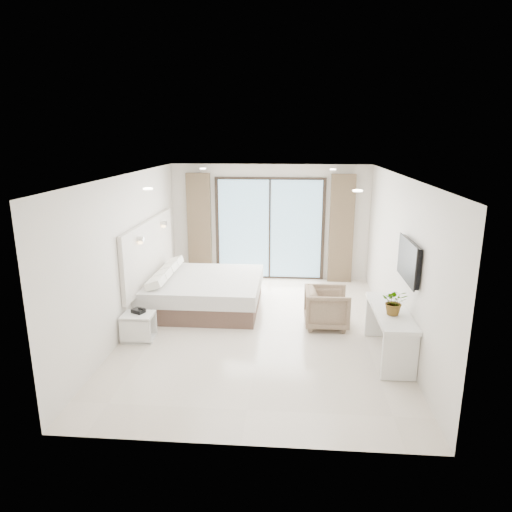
% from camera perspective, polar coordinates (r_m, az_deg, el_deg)
% --- Properties ---
extents(ground, '(6.20, 6.20, 0.00)m').
position_cam_1_polar(ground, '(8.15, 0.57, -9.27)').
color(ground, beige).
rests_on(ground, ground).
extents(room_shell, '(4.62, 6.22, 2.72)m').
position_cam_1_polar(room_shell, '(8.48, -0.35, 2.94)').
color(room_shell, silver).
rests_on(room_shell, ground).
extents(bed, '(2.20, 2.10, 0.75)m').
position_cam_1_polar(bed, '(9.13, -6.57, -4.49)').
color(bed, brown).
rests_on(bed, ground).
extents(nightstand, '(0.51, 0.42, 0.46)m').
position_cam_1_polar(nightstand, '(7.95, -14.45, -8.59)').
color(nightstand, white).
rests_on(nightstand, ground).
extents(phone, '(0.24, 0.22, 0.07)m').
position_cam_1_polar(phone, '(7.90, -14.49, -6.65)').
color(phone, black).
rests_on(phone, nightstand).
extents(console_desk, '(0.51, 1.63, 0.77)m').
position_cam_1_polar(console_desk, '(7.32, 16.41, -7.97)').
color(console_desk, white).
rests_on(console_desk, ground).
extents(plant, '(0.43, 0.46, 0.31)m').
position_cam_1_polar(plant, '(7.02, 16.92, -5.83)').
color(plant, '#33662D').
rests_on(plant, console_desk).
extents(armchair, '(0.72, 0.77, 0.77)m').
position_cam_1_polar(armchair, '(8.28, 8.85, -6.17)').
color(armchair, '#957962').
rests_on(armchair, ground).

